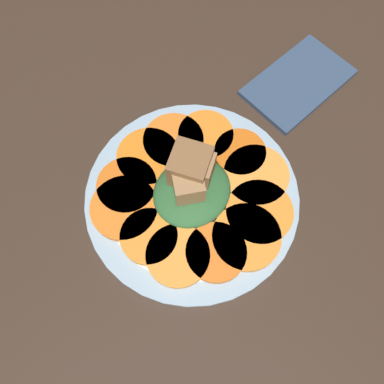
% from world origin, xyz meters
% --- Properties ---
extents(table_slab, '(1.20, 1.20, 0.02)m').
position_xyz_m(table_slab, '(0.00, 0.00, 0.01)').
color(table_slab, '#38281E').
rests_on(table_slab, ground).
extents(plate, '(0.29, 0.29, 0.01)m').
position_xyz_m(plate, '(0.00, 0.00, 0.03)').
color(plate, '#99B7D1').
rests_on(plate, table_slab).
extents(carrot_slice_0, '(0.08, 0.08, 0.01)m').
position_xyz_m(carrot_slice_0, '(-0.06, 0.07, 0.04)').
color(carrot_slice_0, orange).
rests_on(carrot_slice_0, plate).
extents(carrot_slice_1, '(0.09, 0.09, 0.01)m').
position_xyz_m(carrot_slice_1, '(-0.08, 0.04, 0.04)').
color(carrot_slice_1, orange).
rests_on(carrot_slice_1, plate).
extents(carrot_slice_2, '(0.07, 0.07, 0.01)m').
position_xyz_m(carrot_slice_2, '(-0.08, -0.01, 0.04)').
color(carrot_slice_2, orange).
rests_on(carrot_slice_2, plate).
extents(carrot_slice_3, '(0.08, 0.08, 0.01)m').
position_xyz_m(carrot_slice_3, '(-0.07, -0.05, 0.04)').
color(carrot_slice_3, orange).
rests_on(carrot_slice_3, plate).
extents(carrot_slice_4, '(0.08, 0.08, 0.01)m').
position_xyz_m(carrot_slice_4, '(-0.03, -0.08, 0.04)').
color(carrot_slice_4, orange).
rests_on(carrot_slice_4, plate).
extents(carrot_slice_5, '(0.09, 0.09, 0.01)m').
position_xyz_m(carrot_slice_5, '(0.01, -0.09, 0.04)').
color(carrot_slice_5, orange).
rests_on(carrot_slice_5, plate).
extents(carrot_slice_6, '(0.09, 0.09, 0.01)m').
position_xyz_m(carrot_slice_6, '(0.05, -0.08, 0.04)').
color(carrot_slice_6, orange).
rests_on(carrot_slice_6, plate).
extents(carrot_slice_7, '(0.09, 0.09, 0.01)m').
position_xyz_m(carrot_slice_7, '(0.08, -0.04, 0.04)').
color(carrot_slice_7, '#F99539').
rests_on(carrot_slice_7, plate).
extents(carrot_slice_8, '(0.07, 0.07, 0.01)m').
position_xyz_m(carrot_slice_8, '(0.09, -0.00, 0.04)').
color(carrot_slice_8, orange).
rests_on(carrot_slice_8, plate).
extents(carrot_slice_9, '(0.08, 0.08, 0.01)m').
position_xyz_m(carrot_slice_9, '(0.07, 0.05, 0.04)').
color(carrot_slice_9, orange).
rests_on(carrot_slice_9, plate).
extents(carrot_slice_10, '(0.09, 0.09, 0.01)m').
position_xyz_m(carrot_slice_10, '(0.03, 0.08, 0.04)').
color(carrot_slice_10, orange).
rests_on(carrot_slice_10, plate).
extents(carrot_slice_11, '(0.09, 0.09, 0.01)m').
position_xyz_m(carrot_slice_11, '(-0.01, 0.08, 0.04)').
color(carrot_slice_11, orange).
rests_on(carrot_slice_11, plate).
extents(center_pile, '(0.11, 0.10, 0.07)m').
position_xyz_m(center_pile, '(0.00, 0.00, 0.06)').
color(center_pile, '#2D6033').
rests_on(center_pile, plate).
extents(fork, '(0.18, 0.05, 0.00)m').
position_xyz_m(fork, '(-0.02, -0.07, 0.03)').
color(fork, silver).
rests_on(fork, plate).
extents(napkin, '(0.17, 0.10, 0.01)m').
position_xyz_m(napkin, '(0.25, 0.03, 0.02)').
color(napkin, '#334766').
rests_on(napkin, table_slab).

